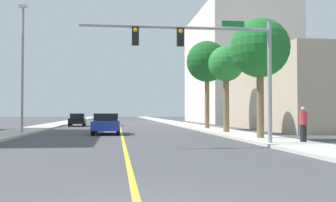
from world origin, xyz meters
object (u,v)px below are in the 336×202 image
Objects in this scene: palm_mid at (226,65)px; pedestrian at (303,124)px; street_lamp at (23,62)px; car_black at (77,120)px; palm_far at (207,62)px; car_white at (108,119)px; car_blue at (106,123)px; palm_near at (260,49)px; traffic_signal_mast at (212,52)px.

palm_mid reaches higher than pedestrian.
street_lamp reaches higher than pedestrian.
street_lamp is 1.98× the size of car_black.
car_white is at bearing 126.22° from palm_far.
car_black is (2.14, 17.26, -4.38)m from street_lamp.
car_blue is (5.87, 0.30, -4.35)m from street_lamp.
palm_near is 27.92m from car_black.
car_blue reaches higher than car_white.
pedestrian is at bearing -87.12° from palm_far.
palm_far is 4.64× the size of pedestrian.
car_blue is at bearing 175.97° from palm_mid.
palm_near is at bearing 115.07° from car_black.
car_white is at bearing 100.28° from traffic_signal_mast.
palm_mid is 22.06m from car_black.
traffic_signal_mast is 1.32× the size of palm_near.
car_blue is 2.57× the size of pedestrian.
car_white is at bearing 91.80° from car_blue.
palm_far is at bearing 89.53° from palm_near.
pedestrian is (0.97, -3.24, -4.23)m from palm_near.
car_black is 2.66× the size of pedestrian.
pedestrian is at bearing -84.32° from palm_mid.
palm_near reaches higher than pedestrian.
car_blue is at bearing 139.67° from palm_near.
palm_near is 1.07× the size of palm_mid.
palm_near is at bearing -90.47° from palm_far.
palm_far is 1.75× the size of car_black.
palm_far is 1.81× the size of car_blue.
street_lamp reaches higher than car_white.
traffic_signal_mast reaches higher than car_blue.
palm_near is 3.96× the size of pedestrian.
car_blue is (-5.19, 11.17, -3.63)m from traffic_signal_mast.
palm_near reaches higher than car_white.
palm_far reaches higher than car_blue.
street_lamp is 2.04× the size of car_blue.
palm_mid is (14.72, -0.32, -0.01)m from street_lamp.
palm_far reaches higher than car_white.
palm_near is 12.48m from car_blue.
palm_mid is at bearing -1.25° from street_lamp.
car_white is at bearing -30.59° from pedestrian.
car_blue reaches higher than car_black.
street_lamp is at bearing 153.87° from palm_near.
palm_far is at bearing -52.58° from car_white.
street_lamp reaches higher than palm_far.
palm_far reaches higher than palm_mid.
car_white is 0.89× the size of car_black.
palm_far is 16.64m from car_white.
car_black is (-12.58, 17.58, -4.36)m from palm_mid.
pedestrian is (9.86, -10.78, 0.23)m from car_blue.
car_blue is 0.97× the size of car_black.
traffic_signal_mast is 5.23× the size of pedestrian.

